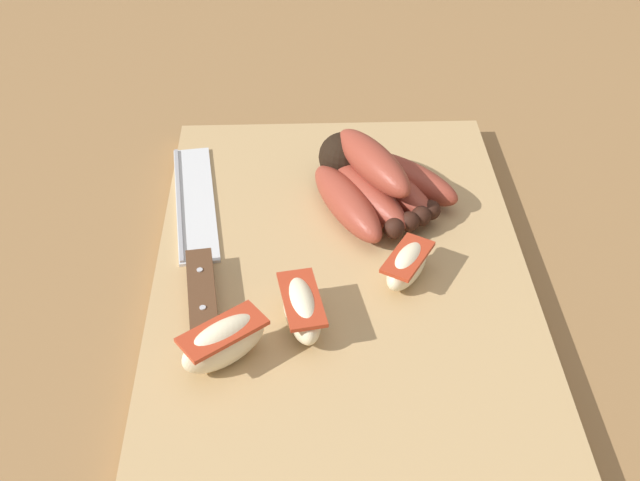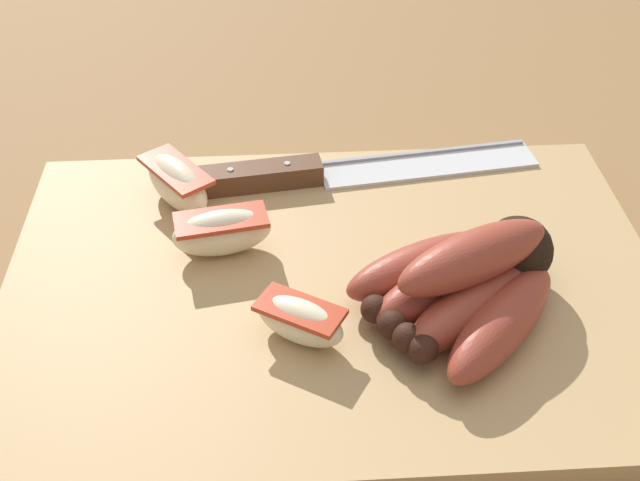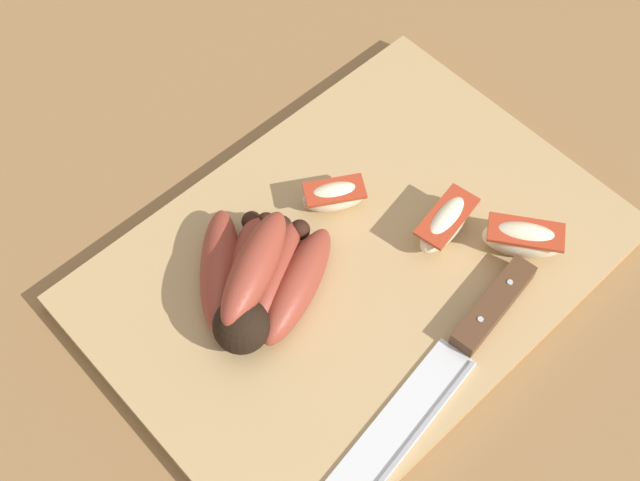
{
  "view_description": "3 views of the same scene",
  "coord_description": "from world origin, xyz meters",
  "px_view_note": "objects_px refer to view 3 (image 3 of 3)",
  "views": [
    {
      "loc": [
        -0.53,
        0.04,
        0.48
      ],
      "look_at": [
        -0.0,
        0.02,
        0.04
      ],
      "focal_mm": 45.04,
      "sensor_mm": 36.0,
      "label": 1
    },
    {
      "loc": [
        -0.04,
        -0.41,
        0.39
      ],
      "look_at": [
        -0.02,
        0.02,
        0.04
      ],
      "focal_mm": 45.1,
      "sensor_mm": 36.0,
      "label": 2
    },
    {
      "loc": [
        0.26,
        0.24,
        0.65
      ],
      "look_at": [
        0.01,
        -0.02,
        0.05
      ],
      "focal_mm": 46.02,
      "sensor_mm": 36.0,
      "label": 3
    }
  ],
  "objects_px": {
    "apple_wedge_near": "(445,223)",
    "apple_wedge_far": "(334,196)",
    "apple_wedge_middle": "(523,239)",
    "banana_bunch": "(256,280)",
    "chefs_knife": "(461,348)"
  },
  "relations": [
    {
      "from": "chefs_knife",
      "to": "apple_wedge_near",
      "type": "bearing_deg",
      "value": -130.23
    },
    {
      "from": "chefs_knife",
      "to": "apple_wedge_far",
      "type": "height_order",
      "value": "apple_wedge_far"
    },
    {
      "from": "banana_bunch",
      "to": "apple_wedge_near",
      "type": "distance_m",
      "value": 0.18
    },
    {
      "from": "banana_bunch",
      "to": "chefs_knife",
      "type": "height_order",
      "value": "banana_bunch"
    },
    {
      "from": "banana_bunch",
      "to": "apple_wedge_near",
      "type": "height_order",
      "value": "banana_bunch"
    },
    {
      "from": "banana_bunch",
      "to": "apple_wedge_far",
      "type": "xyz_separation_m",
      "value": [
        -0.11,
        -0.02,
        -0.01
      ]
    },
    {
      "from": "banana_bunch",
      "to": "apple_wedge_near",
      "type": "xyz_separation_m",
      "value": [
        -0.16,
        0.07,
        -0.0
      ]
    },
    {
      "from": "apple_wedge_middle",
      "to": "apple_wedge_far",
      "type": "bearing_deg",
      "value": -59.45
    },
    {
      "from": "apple_wedge_middle",
      "to": "apple_wedge_far",
      "type": "height_order",
      "value": "apple_wedge_middle"
    },
    {
      "from": "apple_wedge_middle",
      "to": "apple_wedge_near",
      "type": "bearing_deg",
      "value": -58.62
    },
    {
      "from": "chefs_knife",
      "to": "apple_wedge_middle",
      "type": "height_order",
      "value": "apple_wedge_middle"
    },
    {
      "from": "chefs_knife",
      "to": "apple_wedge_middle",
      "type": "bearing_deg",
      "value": -165.28
    },
    {
      "from": "banana_bunch",
      "to": "apple_wedge_far",
      "type": "bearing_deg",
      "value": -169.58
    },
    {
      "from": "banana_bunch",
      "to": "apple_wedge_far",
      "type": "distance_m",
      "value": 0.11
    },
    {
      "from": "apple_wedge_near",
      "to": "apple_wedge_far",
      "type": "height_order",
      "value": "apple_wedge_near"
    }
  ]
}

